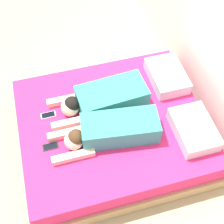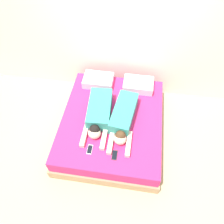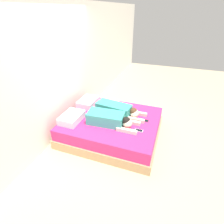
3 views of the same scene
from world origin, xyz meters
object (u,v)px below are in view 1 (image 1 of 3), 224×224
(pillow_head_left, at_px, (167,76))
(cell_phone_left, at_px, (48,115))
(person_right, at_px, (110,131))
(cell_phone_right, at_px, (50,146))
(bed, at_px, (112,132))
(person_left, at_px, (103,99))
(pillow_head_right, at_px, (194,129))

(pillow_head_left, distance_m, cell_phone_left, 1.38)
(person_right, bearing_deg, cell_phone_left, -127.36)
(cell_phone_left, height_order, cell_phone_right, same)
(pillow_head_left, distance_m, cell_phone_right, 1.49)
(bed, relative_size, pillow_head_left, 3.70)
(person_left, relative_size, cell_phone_right, 6.62)
(person_left, height_order, cell_phone_right, person_left)
(person_left, relative_size, person_right, 0.95)
(person_right, height_order, cell_phone_left, person_right)
(cell_phone_left, bearing_deg, person_left, 87.27)
(person_right, distance_m, cell_phone_right, 0.61)
(bed, xyz_separation_m, person_right, (0.19, -0.07, 0.34))
(pillow_head_left, bearing_deg, cell_phone_right, -70.22)
(pillow_head_right, distance_m, cell_phone_left, 1.50)
(pillow_head_right, height_order, cell_phone_left, pillow_head_right)
(person_left, bearing_deg, cell_phone_right, -60.90)
(bed, relative_size, cell_phone_right, 12.49)
(person_left, bearing_deg, bed, 9.99)
(bed, height_order, person_left, person_left)
(pillow_head_left, bearing_deg, pillow_head_right, 0.00)
(pillow_head_left, xyz_separation_m, pillow_head_right, (0.73, 0.00, 0.00))
(person_left, height_order, person_right, person_right)
(pillow_head_right, xyz_separation_m, person_left, (-0.58, -0.78, 0.04))
(person_left, xyz_separation_m, cell_phone_right, (0.35, -0.63, -0.11))
(pillow_head_left, bearing_deg, bed, -63.68)
(person_left, distance_m, cell_phone_right, 0.73)
(bed, relative_size, pillow_head_right, 3.70)
(pillow_head_right, xyz_separation_m, cell_phone_left, (-0.60, -1.37, -0.07))
(bed, xyz_separation_m, cell_phone_right, (0.14, -0.66, 0.23))
(pillow_head_right, height_order, person_right, person_right)
(person_left, xyz_separation_m, person_right, (0.40, -0.03, 0.00))
(bed, xyz_separation_m, person_left, (-0.21, -0.04, 0.34))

